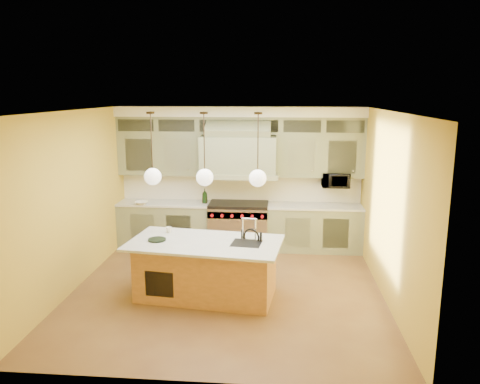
# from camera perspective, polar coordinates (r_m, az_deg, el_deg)

# --- Properties ---
(floor) EXTENTS (5.00, 5.00, 0.00)m
(floor) POSITION_cam_1_polar(r_m,az_deg,el_deg) (7.84, -1.59, -11.85)
(floor) COLOR brown
(floor) RESTS_ON ground
(ceiling) EXTENTS (5.00, 5.00, 0.00)m
(ceiling) POSITION_cam_1_polar(r_m,az_deg,el_deg) (7.17, -1.72, 9.85)
(ceiling) COLOR white
(ceiling) RESTS_ON wall_back
(wall_back) EXTENTS (5.00, 0.00, 5.00)m
(wall_back) POSITION_cam_1_polar(r_m,az_deg,el_deg) (9.81, 0.01, 1.92)
(wall_back) COLOR gold
(wall_back) RESTS_ON ground
(wall_front) EXTENTS (5.00, 0.00, 5.00)m
(wall_front) POSITION_cam_1_polar(r_m,az_deg,el_deg) (5.00, -4.95, -8.19)
(wall_front) COLOR gold
(wall_front) RESTS_ON ground
(wall_left) EXTENTS (0.00, 5.00, 5.00)m
(wall_left) POSITION_cam_1_polar(r_m,az_deg,el_deg) (8.05, -19.64, -1.05)
(wall_left) COLOR gold
(wall_left) RESTS_ON ground
(wall_right) EXTENTS (0.00, 5.00, 5.00)m
(wall_right) POSITION_cam_1_polar(r_m,az_deg,el_deg) (7.51, 17.66, -1.80)
(wall_right) COLOR gold
(wall_right) RESTS_ON ground
(back_cabinetry) EXTENTS (5.00, 0.77, 2.90)m
(back_cabinetry) POSITION_cam_1_polar(r_m,az_deg,el_deg) (9.55, -0.13, 1.52)
(back_cabinetry) COLOR #747C5C
(back_cabinetry) RESTS_ON floor
(range) EXTENTS (1.20, 0.74, 0.96)m
(range) POSITION_cam_1_polar(r_m,az_deg,el_deg) (9.68, -0.17, -4.08)
(range) COLOR silver
(range) RESTS_ON floor
(kitchen_island) EXTENTS (2.47, 1.52, 1.35)m
(kitchen_island) POSITION_cam_1_polar(r_m,az_deg,el_deg) (7.46, -4.11, -9.21)
(kitchen_island) COLOR #9C6737
(kitchen_island) RESTS_ON floor
(counter_stool) EXTENTS (0.51, 0.51, 1.11)m
(counter_stool) POSITION_cam_1_polar(r_m,az_deg,el_deg) (7.32, 0.91, -8.32)
(counter_stool) COLOR black
(counter_stool) RESTS_ON floor
(microwave) EXTENTS (0.54, 0.37, 0.30)m
(microwave) POSITION_cam_1_polar(r_m,az_deg,el_deg) (9.59, 11.57, 1.44)
(microwave) COLOR black
(microwave) RESTS_ON back_cabinetry
(oil_bottle_a) EXTENTS (0.12, 0.12, 0.30)m
(oil_bottle_a) POSITION_cam_1_polar(r_m,az_deg,el_deg) (9.63, -4.32, -0.49)
(oil_bottle_a) COLOR black
(oil_bottle_a) RESTS_ON back_cabinetry
(oil_bottle_b) EXTENTS (0.10, 0.10, 0.20)m
(oil_bottle_b) POSITION_cam_1_polar(r_m,az_deg,el_deg) (9.64, -4.31, -0.79)
(oil_bottle_b) COLOR black
(oil_bottle_b) RESTS_ON back_cabinetry
(fruit_bowl) EXTENTS (0.27, 0.27, 0.06)m
(fruit_bowl) POSITION_cam_1_polar(r_m,az_deg,el_deg) (9.72, -11.93, -1.32)
(fruit_bowl) COLOR white
(fruit_bowl) RESTS_ON back_cabinetry
(cup) EXTENTS (0.10, 0.10, 0.09)m
(cup) POSITION_cam_1_polar(r_m,az_deg,el_deg) (7.79, -8.69, -4.57)
(cup) COLOR silver
(cup) RESTS_ON kitchen_island
(pendant_left) EXTENTS (0.26, 0.26, 1.11)m
(pendant_left) POSITION_cam_1_polar(r_m,az_deg,el_deg) (7.24, -10.59, 2.09)
(pendant_left) COLOR #2D2319
(pendant_left) RESTS_ON ceiling
(pendant_center) EXTENTS (0.26, 0.26, 1.11)m
(pendant_center) POSITION_cam_1_polar(r_m,az_deg,el_deg) (7.07, -4.32, 2.03)
(pendant_center) COLOR #2D2319
(pendant_center) RESTS_ON ceiling
(pendant_right) EXTENTS (0.26, 0.26, 1.11)m
(pendant_right) POSITION_cam_1_polar(r_m,az_deg,el_deg) (6.99, 2.17, 1.93)
(pendant_right) COLOR #2D2319
(pendant_right) RESTS_ON ceiling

